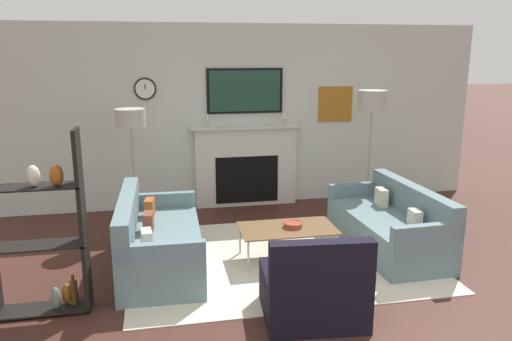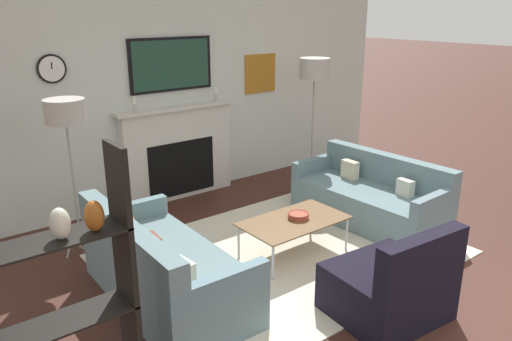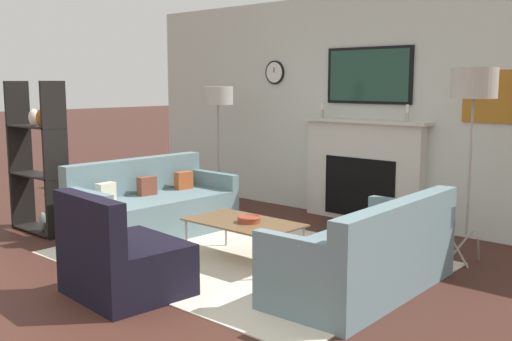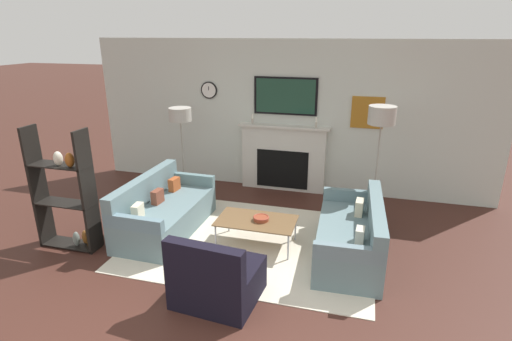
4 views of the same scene
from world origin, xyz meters
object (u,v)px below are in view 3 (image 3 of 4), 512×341
object	(u,v)px
coffee_table	(244,224)
floor_lamp_right	(474,86)
floor_lamp_left	(218,98)
shelf_unit	(39,163)
decorative_bowl	(249,219)
couch_left	(152,209)
armchair	(122,262)
couch_right	(367,258)

from	to	relation	value
coffee_table	floor_lamp_right	size ratio (longest dim) A/B	0.60
floor_lamp_left	shelf_unit	bearing A→B (deg)	-109.62
floor_lamp_right	shelf_unit	xyz separation A→B (m)	(-3.97, -2.04, -0.84)
decorative_bowl	couch_left	bearing A→B (deg)	177.58
armchair	shelf_unit	bearing A→B (deg)	165.94
decorative_bowl	shelf_unit	bearing A→B (deg)	-164.34
coffee_table	floor_lamp_right	xyz separation A→B (m)	(1.54, 1.35, 1.26)
couch_right	decorative_bowl	distance (m)	1.22
couch_left	armchair	size ratio (longest dim) A/B	1.92
couch_right	armchair	xyz separation A→B (m)	(-1.38, -1.35, -0.01)
coffee_table	floor_lamp_right	distance (m)	2.40
armchair	floor_lamp_right	xyz separation A→B (m)	(1.64, 2.62, 1.35)
armchair	floor_lamp_right	distance (m)	3.38
shelf_unit	decorative_bowl	bearing A→B (deg)	15.66
coffee_table	shelf_unit	bearing A→B (deg)	-164.07
decorative_bowl	shelf_unit	size ratio (longest dim) A/B	0.13
couch_left	shelf_unit	world-z (taller)	shelf_unit
armchair	floor_lamp_left	world-z (taller)	floor_lamp_left
decorative_bowl	armchair	bearing A→B (deg)	-97.31
decorative_bowl	couch_right	bearing A→B (deg)	3.07
couch_right	decorative_bowl	world-z (taller)	couch_right
shelf_unit	coffee_table	bearing A→B (deg)	15.93
floor_lamp_left	couch_right	bearing A→B (deg)	-23.20
armchair	couch_left	bearing A→B (deg)	134.86
couch_right	shelf_unit	bearing A→B (deg)	-168.34
couch_left	armchair	distance (m)	1.90
couch_right	shelf_unit	world-z (taller)	shelf_unit
couch_left	couch_right	xyz separation A→B (m)	(2.71, 0.00, -0.01)
coffee_table	couch_right	bearing A→B (deg)	3.17
floor_lamp_right	coffee_table	bearing A→B (deg)	-138.88
armchair	shelf_unit	distance (m)	2.45
couch_right	armchair	world-z (taller)	armchair
armchair	decorative_bowl	size ratio (longest dim) A/B	4.26
floor_lamp_left	couch_left	bearing A→B (deg)	-78.38
couch_left	floor_lamp_left	bearing A→B (deg)	101.62
coffee_table	floor_lamp_right	world-z (taller)	floor_lamp_right
couch_right	floor_lamp_right	bearing A→B (deg)	78.17
floor_lamp_left	shelf_unit	world-z (taller)	shelf_unit
armchair	floor_lamp_right	bearing A→B (deg)	57.95
couch_right	floor_lamp_right	world-z (taller)	floor_lamp_right
shelf_unit	armchair	bearing A→B (deg)	-14.06
armchair	coffee_table	xyz separation A→B (m)	(0.10, 1.28, 0.09)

